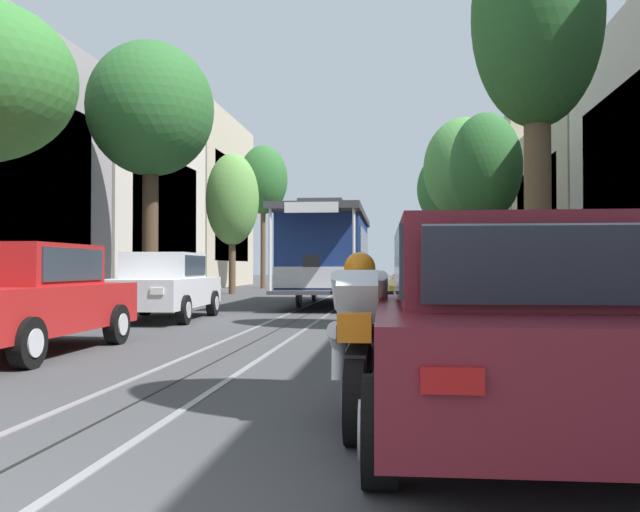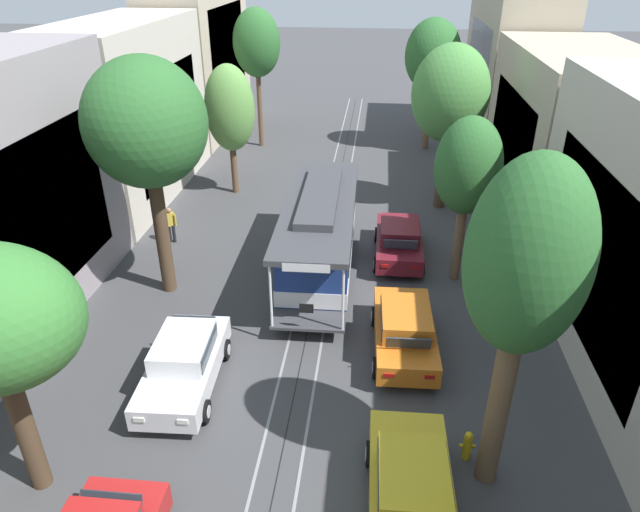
{
  "view_description": "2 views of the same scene",
  "coord_description": "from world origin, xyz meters",
  "px_view_note": "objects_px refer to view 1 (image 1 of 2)",
  "views": [
    {
      "loc": [
        2.41,
        -1.84,
        1.25
      ],
      "look_at": [
        -0.34,
        21.29,
        1.62
      ],
      "focal_mm": 37.99,
      "sensor_mm": 36.0,
      "label": 1
    },
    {
      "loc": [
        2.01,
        1.35,
        11.14
      ],
      "look_at": [
        0.0,
        20.59,
        0.67
      ],
      "focal_mm": 31.85,
      "sensor_mm": 36.0,
      "label": 2
    }
  ],
  "objects_px": {
    "street_tree_kerb_right_far": "(446,190)",
    "fire_hydrant": "(512,309)",
    "parked_car_yellow_second_right": "(441,293)",
    "street_tree_kerb_left_fourth": "(232,200)",
    "street_tree_kerb_left_far": "(263,181)",
    "parked_car_orange_mid_right": "(428,284)",
    "parked_car_red_second_left": "(21,298)",
    "street_tree_kerb_right_mid": "(486,169)",
    "street_tree_kerb_left_mid": "(151,111)",
    "cable_car_trolley": "(328,254)",
    "parked_car_maroon_fourth_right": "(419,280)",
    "street_tree_kerb_right_fourth": "(464,170)",
    "parked_car_white_mid_left": "(163,286)",
    "motorcycle_with_rider": "(359,341)",
    "pedestrian_on_left_pavement": "(157,276)",
    "parked_car_maroon_near_right": "(499,327)",
    "street_tree_kerb_right_second": "(537,24)"
  },
  "relations": [
    {
      "from": "street_tree_kerb_right_second",
      "to": "street_tree_kerb_right_far",
      "type": "height_order",
      "value": "street_tree_kerb_right_second"
    },
    {
      "from": "parked_car_red_second_left",
      "to": "street_tree_kerb_right_mid",
      "type": "height_order",
      "value": "street_tree_kerb_right_mid"
    },
    {
      "from": "parked_car_orange_mid_right",
      "to": "fire_hydrant",
      "type": "bearing_deg",
      "value": -70.79
    },
    {
      "from": "street_tree_kerb_left_fourth",
      "to": "parked_car_white_mid_left",
      "type": "bearing_deg",
      "value": -82.02
    },
    {
      "from": "cable_car_trolley",
      "to": "parked_car_maroon_fourth_right",
      "type": "bearing_deg",
      "value": 24.36
    },
    {
      "from": "street_tree_kerb_left_fourth",
      "to": "street_tree_kerb_left_far",
      "type": "bearing_deg",
      "value": 91.49
    },
    {
      "from": "parked_car_white_mid_left",
      "to": "pedestrian_on_left_pavement",
      "type": "bearing_deg",
      "value": 111.28
    },
    {
      "from": "street_tree_kerb_left_mid",
      "to": "cable_car_trolley",
      "type": "xyz_separation_m",
      "value": [
        5.43,
        1.95,
        -4.52
      ]
    },
    {
      "from": "parked_car_yellow_second_right",
      "to": "fire_hydrant",
      "type": "xyz_separation_m",
      "value": [
        1.46,
        1.79,
        -0.38
      ]
    },
    {
      "from": "parked_car_white_mid_left",
      "to": "parked_car_orange_mid_right",
      "type": "bearing_deg",
      "value": 19.86
    },
    {
      "from": "parked_car_maroon_fourth_right",
      "to": "street_tree_kerb_left_far",
      "type": "xyz_separation_m",
      "value": [
        -8.5,
        14.35,
        5.41
      ]
    },
    {
      "from": "street_tree_kerb_right_mid",
      "to": "pedestrian_on_left_pavement",
      "type": "height_order",
      "value": "street_tree_kerb_right_mid"
    },
    {
      "from": "parked_car_maroon_near_right",
      "to": "street_tree_kerb_left_fourth",
      "type": "bearing_deg",
      "value": 108.47
    },
    {
      "from": "street_tree_kerb_left_mid",
      "to": "fire_hydrant",
      "type": "relative_size",
      "value": 9.96
    },
    {
      "from": "street_tree_kerb_left_mid",
      "to": "cable_car_trolley",
      "type": "relative_size",
      "value": 0.91
    },
    {
      "from": "parked_car_yellow_second_right",
      "to": "street_tree_kerb_left_far",
      "type": "height_order",
      "value": "street_tree_kerb_left_far"
    },
    {
      "from": "parked_car_white_mid_left",
      "to": "street_tree_kerb_right_mid",
      "type": "height_order",
      "value": "street_tree_kerb_right_mid"
    },
    {
      "from": "street_tree_kerb_right_far",
      "to": "pedestrian_on_left_pavement",
      "type": "distance_m",
      "value": 19.16
    },
    {
      "from": "parked_car_yellow_second_right",
      "to": "motorcycle_with_rider",
      "type": "height_order",
      "value": "parked_car_yellow_second_right"
    },
    {
      "from": "motorcycle_with_rider",
      "to": "parked_car_yellow_second_right",
      "type": "bearing_deg",
      "value": 80.74
    },
    {
      "from": "street_tree_kerb_left_mid",
      "to": "fire_hydrant",
      "type": "xyz_separation_m",
      "value": [
        10.0,
        -6.99,
        -5.75
      ]
    },
    {
      "from": "street_tree_kerb_right_fourth",
      "to": "street_tree_kerb_left_mid",
      "type": "bearing_deg",
      "value": -139.95
    },
    {
      "from": "street_tree_kerb_left_mid",
      "to": "street_tree_kerb_right_far",
      "type": "relative_size",
      "value": 1.08
    },
    {
      "from": "street_tree_kerb_left_mid",
      "to": "fire_hydrant",
      "type": "bearing_deg",
      "value": -34.95
    },
    {
      "from": "street_tree_kerb_right_fourth",
      "to": "pedestrian_on_left_pavement",
      "type": "relative_size",
      "value": 4.82
    },
    {
      "from": "parked_car_orange_mid_right",
      "to": "street_tree_kerb_left_far",
      "type": "height_order",
      "value": "street_tree_kerb_left_far"
    },
    {
      "from": "street_tree_kerb_left_fourth",
      "to": "cable_car_trolley",
      "type": "xyz_separation_m",
      "value": [
        5.23,
        -7.73,
        -2.64
      ]
    },
    {
      "from": "street_tree_kerb_right_fourth",
      "to": "street_tree_kerb_left_far",
      "type": "bearing_deg",
      "value": 140.26
    },
    {
      "from": "street_tree_kerb_right_second",
      "to": "street_tree_kerb_right_far",
      "type": "xyz_separation_m",
      "value": [
        0.04,
        25.77,
        -0.21
      ]
    },
    {
      "from": "parked_car_maroon_near_right",
      "to": "parked_car_maroon_fourth_right",
      "type": "distance_m",
      "value": 18.71
    },
    {
      "from": "street_tree_kerb_right_second",
      "to": "motorcycle_with_rider",
      "type": "xyz_separation_m",
      "value": [
        -2.89,
        -7.58,
        -5.16
      ]
    },
    {
      "from": "parked_car_red_second_left",
      "to": "cable_car_trolley",
      "type": "distance_m",
      "value": 13.7
    },
    {
      "from": "street_tree_kerb_right_second",
      "to": "parked_car_white_mid_left",
      "type": "bearing_deg",
      "value": 163.5
    },
    {
      "from": "street_tree_kerb_right_far",
      "to": "fire_hydrant",
      "type": "relative_size",
      "value": 9.23
    },
    {
      "from": "parked_car_maroon_fourth_right",
      "to": "street_tree_kerb_right_mid",
      "type": "distance_m",
      "value": 4.45
    },
    {
      "from": "parked_car_red_second_left",
      "to": "cable_car_trolley",
      "type": "relative_size",
      "value": 0.48
    },
    {
      "from": "parked_car_red_second_left",
      "to": "parked_car_maroon_near_right",
      "type": "xyz_separation_m",
      "value": [
        6.14,
        -3.98,
        0.0
      ]
    },
    {
      "from": "parked_car_red_second_left",
      "to": "street_tree_kerb_right_second",
      "type": "relative_size",
      "value": 0.54
    },
    {
      "from": "street_tree_kerb_left_mid",
      "to": "parked_car_orange_mid_right",
      "type": "bearing_deg",
      "value": -18.33
    },
    {
      "from": "street_tree_kerb_left_far",
      "to": "street_tree_kerb_right_mid",
      "type": "distance_m",
      "value": 19.11
    },
    {
      "from": "street_tree_kerb_right_fourth",
      "to": "parked_car_yellow_second_right",
      "type": "bearing_deg",
      "value": -96.57
    },
    {
      "from": "street_tree_kerb_right_mid",
      "to": "pedestrian_on_left_pavement",
      "type": "bearing_deg",
      "value": 171.04
    },
    {
      "from": "cable_car_trolley",
      "to": "street_tree_kerb_right_second",
      "type": "bearing_deg",
      "value": -62.3
    },
    {
      "from": "parked_car_orange_mid_right",
      "to": "fire_hydrant",
      "type": "height_order",
      "value": "parked_car_orange_mid_right"
    },
    {
      "from": "parked_car_yellow_second_right",
      "to": "parked_car_orange_mid_right",
      "type": "relative_size",
      "value": 1.0
    },
    {
      "from": "parked_car_yellow_second_right",
      "to": "fire_hydrant",
      "type": "distance_m",
      "value": 2.35
    },
    {
      "from": "parked_car_white_mid_left",
      "to": "parked_car_maroon_fourth_right",
      "type": "relative_size",
      "value": 1.01
    },
    {
      "from": "street_tree_kerb_left_mid",
      "to": "street_tree_kerb_right_fourth",
      "type": "distance_m",
      "value": 13.84
    },
    {
      "from": "parked_car_white_mid_left",
      "to": "pedestrian_on_left_pavement",
      "type": "xyz_separation_m",
      "value": [
        -3.45,
        8.86,
        0.09
      ]
    },
    {
      "from": "street_tree_kerb_left_fourth",
      "to": "parked_car_maroon_near_right",
      "type": "bearing_deg",
      "value": -71.53
    }
  ]
}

